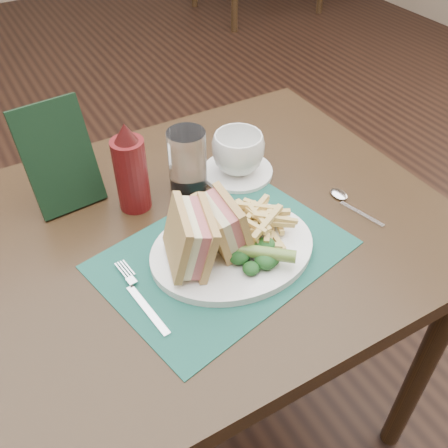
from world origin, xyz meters
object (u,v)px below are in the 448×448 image
Objects in this scene: sandwich_half_b at (212,227)px; coffee_cup at (238,153)px; sandwich_half_a at (177,240)px; saucer at (238,172)px; drinking_glass at (187,160)px; placemat at (223,254)px; check_presenter at (59,158)px; plate at (232,249)px; ketchup_bottle at (130,167)px; table_main at (213,334)px.

coffee_cup is at bearing 52.85° from sandwich_half_b.
saucer is (0.23, 0.19, -0.07)m from sandwich_half_a.
sandwich_half_a reaches higher than drinking_glass.
drinking_glass reaches higher than placemat.
coffee_cup is at bearing -19.85° from check_presenter.
coffee_cup is at bearing 60.80° from plate.
placemat is 2.82× the size of saucer.
sandwich_half_b is (-0.02, 0.01, 0.07)m from placemat.
table_main is at bearing -45.90° from ketchup_bottle.
coffee_cup reaches higher than placemat.
drinking_glass is at bearing 83.57° from table_main.
sandwich_half_a is at bearing -120.60° from drinking_glass.
sandwich_half_b is 0.26m from saucer.
sandwich_half_b is at bearing 153.25° from placemat.
table_main is at bearing 68.76° from sandwich_half_b.
check_presenter is at bearing 165.25° from saucer.
placemat is 2.27× the size of ketchup_bottle.
sandwich_half_a reaches higher than sandwich_half_b.
saucer is at bearing -19.85° from check_presenter.
sandwich_half_a is at bearing -140.29° from saucer.
ketchup_bottle is (-0.12, -0.00, 0.03)m from drinking_glass.
plate is at bearing -17.30° from sandwich_half_b.
ketchup_bottle reaches higher than drinking_glass.
plate reaches higher than table_main.
table_main is 8.21× the size of coffee_cup.
check_presenter reaches higher than table_main.
placemat is 1.98× the size of check_presenter.
saucer is at bearing -2.28° from ketchup_bottle.
coffee_cup is 0.36m from check_presenter.
table_main is 4.22× the size of check_presenter.
sandwich_half_a is 0.54× the size of check_presenter.
placemat is 0.22m from drinking_glass.
saucer reaches higher than table_main.
check_presenter is (-0.34, 0.09, 0.10)m from saucer.
ketchup_bottle reaches higher than plate.
saucer reaches higher than placemat.
table_main is 6.92× the size of drinking_glass.
sandwich_half_a is at bearing -139.61° from table_main.
ketchup_bottle reaches higher than sandwich_half_b.
table_main is 0.39m from placemat.
saucer is at bearing 55.17° from sandwich_half_a.
table_main is 0.45m from drinking_glass.
ketchup_bottle is at bearing 112.23° from sandwich_half_b.
coffee_cup is (0.13, 0.20, 0.04)m from plate.
drinking_glass is (0.01, 0.11, 0.44)m from table_main.
coffee_cup is 0.24m from ketchup_bottle.
placemat is 3.67× the size of sandwich_half_a.
check_presenter is (-0.23, 0.08, 0.04)m from drinking_glass.
placemat is 1.41× the size of plate.
placemat is 0.11m from sandwich_half_a.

